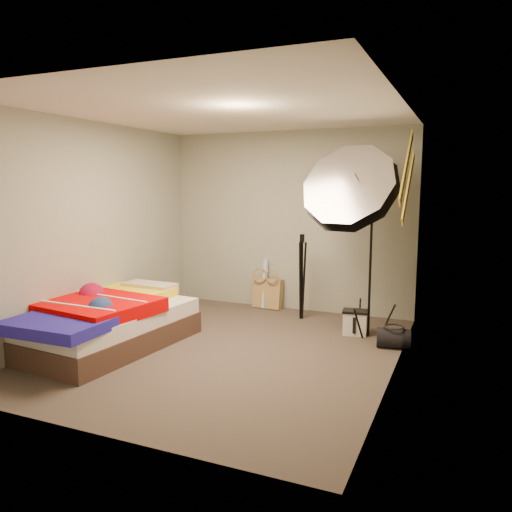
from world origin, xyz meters
The scene contains 15 objects.
floor centered at (0.00, 0.00, 0.00)m, with size 4.00×4.00×0.00m, color #4E423A.
ceiling centered at (0.00, 0.00, 2.50)m, with size 4.00×4.00×0.00m, color silver.
wall_back centered at (0.00, 2.00, 1.25)m, with size 3.50×3.50×0.00m, color #979D8E.
wall_front centered at (0.00, -2.00, 1.25)m, with size 3.50×3.50×0.00m, color #979D8E.
wall_left centered at (-1.75, 0.00, 1.25)m, with size 4.00×4.00×0.00m, color #979D8E.
wall_right centered at (1.75, 0.00, 1.25)m, with size 4.00×4.00×0.00m, color #979D8E.
tote_bag centered at (-0.27, 1.90, 0.22)m, with size 0.43×0.13×0.43m, color tan.
wrapping_roll centered at (-0.32, 1.90, 0.35)m, with size 0.08×0.08×0.69m, color #62B3C6.
camera_case centered at (1.16, 1.11, 0.14)m, with size 0.27×0.19×0.27m, color silver.
duffel_bag centered at (1.65, 0.79, 0.11)m, with size 0.22×0.22×0.35m, color black.
wall_stripe_upper centered at (1.73, 0.60, 1.95)m, with size 0.02×1.10×0.10m, color gold.
wall_stripe_lower centered at (1.73, 0.85, 1.75)m, with size 0.02×1.10×0.10m, color gold.
bed centered at (-1.32, -0.40, 0.28)m, with size 1.49×2.12×0.56m.
photo_umbrella centered at (1.10, 1.02, 1.68)m, with size 1.45×1.13×2.35m.
camera_tripod centered at (0.35, 1.54, 0.65)m, with size 0.08×0.08×1.13m.
Camera 1 is at (2.33, -4.62, 1.77)m, focal length 35.00 mm.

